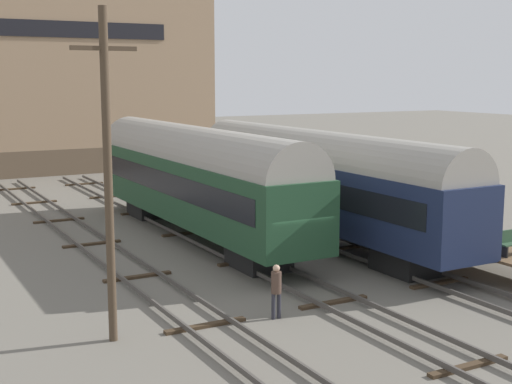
% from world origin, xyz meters
% --- Properties ---
extents(ground_plane, '(200.00, 200.00, 0.00)m').
position_xyz_m(ground_plane, '(0.00, 0.00, 0.00)').
color(ground_plane, '#6B665B').
extents(track_left, '(2.60, 60.00, 0.26)m').
position_xyz_m(track_left, '(-4.63, 0.00, 0.14)').
color(track_left, '#4C4742').
rests_on(track_left, ground).
extents(track_middle, '(2.60, 60.00, 0.26)m').
position_xyz_m(track_middle, '(0.00, 0.00, 0.14)').
color(track_middle, '#4C4742').
rests_on(track_middle, ground).
extents(track_right, '(2.60, 60.00, 0.26)m').
position_xyz_m(track_right, '(4.63, 0.00, 0.14)').
color(track_right, '#4C4742').
rests_on(track_right, ground).
extents(train_car_green, '(3.06, 18.45, 5.18)m').
position_xyz_m(train_car_green, '(0.00, 8.07, 2.94)').
color(train_car_green, black).
rests_on(train_car_green, ground).
extents(train_car_navy, '(2.85, 18.81, 5.04)m').
position_xyz_m(train_car_navy, '(4.63, 4.91, 2.89)').
color(train_car_navy, black).
rests_on(train_car_navy, ground).
extents(station_platform, '(2.95, 12.17, 1.04)m').
position_xyz_m(station_platform, '(7.42, -1.79, 0.96)').
color(station_platform, brown).
rests_on(station_platform, ground).
extents(person_worker, '(0.32, 0.32, 1.71)m').
position_xyz_m(person_worker, '(-2.40, -3.36, 1.03)').
color(person_worker, '#282833').
rests_on(person_worker, ground).
extents(utility_pole, '(1.80, 0.24, 9.23)m').
position_xyz_m(utility_pole, '(-7.37, -2.71, 4.78)').
color(utility_pole, '#473828').
rests_on(utility_pole, ground).
extents(warehouse_building, '(29.66, 11.14, 19.74)m').
position_xyz_m(warehouse_building, '(-2.18, 37.84, 9.87)').
color(warehouse_building, brown).
rests_on(warehouse_building, ground).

